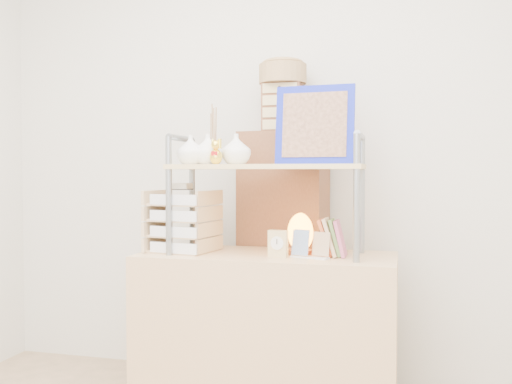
{
  "coord_description": "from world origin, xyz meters",
  "views": [
    {
      "loc": [
        0.62,
        -1.4,
        1.14
      ],
      "look_at": [
        -0.05,
        1.2,
        1.04
      ],
      "focal_mm": 40.0,
      "sensor_mm": 36.0,
      "label": 1
    }
  ],
  "objects_px": {
    "desk": "(267,333)",
    "salt_lamp": "(300,234)",
    "letter_tray": "(182,224)",
    "cabinet": "(283,258)"
  },
  "relations": [
    {
      "from": "letter_tray",
      "to": "salt_lamp",
      "type": "height_order",
      "value": "letter_tray"
    },
    {
      "from": "letter_tray",
      "to": "salt_lamp",
      "type": "distance_m",
      "value": 0.58
    },
    {
      "from": "desk",
      "to": "cabinet",
      "type": "distance_m",
      "value": 0.48
    },
    {
      "from": "letter_tray",
      "to": "cabinet",
      "type": "bearing_deg",
      "value": 43.62
    },
    {
      "from": "desk",
      "to": "salt_lamp",
      "type": "distance_m",
      "value": 0.5
    },
    {
      "from": "desk",
      "to": "salt_lamp",
      "type": "height_order",
      "value": "salt_lamp"
    },
    {
      "from": "desk",
      "to": "cabinet",
      "type": "height_order",
      "value": "cabinet"
    },
    {
      "from": "cabinet",
      "to": "letter_tray",
      "type": "distance_m",
      "value": 0.61
    },
    {
      "from": "salt_lamp",
      "to": "desk",
      "type": "bearing_deg",
      "value": -176.87
    },
    {
      "from": "salt_lamp",
      "to": "letter_tray",
      "type": "bearing_deg",
      "value": -176.3
    }
  ]
}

